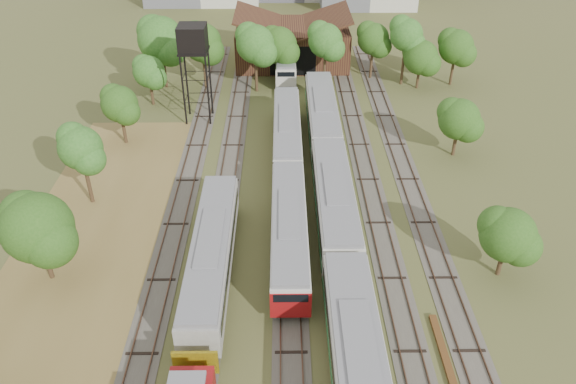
{
  "coord_description": "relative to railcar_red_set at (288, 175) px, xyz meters",
  "views": [
    {
      "loc": [
        -2.49,
        -22.32,
        29.75
      ],
      "look_at": [
        -2.04,
        19.07,
        2.5
      ],
      "focal_mm": 35.0,
      "sensor_mm": 36.0,
      "label": 1
    }
  ],
  "objects": [
    {
      "name": "tree_band_left",
      "position": [
        -18.24,
        -10.31,
        3.26
      ],
      "size": [
        6.39,
        54.71,
        8.4
      ],
      "color": "#382616",
      "rests_on": "ground"
    },
    {
      "name": "water_tower",
      "position": [
        -10.41,
        16.1,
        7.63
      ],
      "size": [
        3.27,
        3.27,
        11.31
      ],
      "color": "black",
      "rests_on": "ground"
    },
    {
      "name": "tracks",
      "position": [
        1.33,
        2.09,
        -1.86
      ],
      "size": [
        24.6,
        80.0,
        0.19
      ],
      "color": "#4C473D",
      "rests_on": "ground"
    },
    {
      "name": "railcar_rear",
      "position": [
        0.0,
        32.06,
        -0.12
      ],
      "size": [
        2.73,
        16.08,
        3.37
      ],
      "color": "black",
      "rests_on": "ground"
    },
    {
      "name": "railcar_green_set",
      "position": [
        4.0,
        -4.93,
        0.21
      ],
      "size": [
        3.23,
        52.08,
        4.0
      ],
      "color": "black",
      "rests_on": "ground"
    },
    {
      "name": "maintenance_shed",
      "position": [
        1.0,
        35.07,
        1.01
      ],
      "size": [
        16.45,
        11.55,
        7.58
      ],
      "color": "#331712",
      "rests_on": "ground"
    },
    {
      "name": "railcar_red_set",
      "position": [
        0.0,
        0.0,
        0.0
      ],
      "size": [
        2.91,
        34.58,
        3.6
      ],
      "color": "black",
      "rests_on": "ground"
    },
    {
      "name": "dry_grass_patch",
      "position": [
        -16.0,
        -14.91,
        -1.88
      ],
      "size": [
        14.0,
        60.0,
        0.04
      ],
      "primitive_type": "cube",
      "color": "brown",
      "rests_on": "ground"
    },
    {
      "name": "tree_band_right",
      "position": [
        17.29,
        7.93,
        2.2
      ],
      "size": [
        5.61,
        41.66,
        6.49
      ],
      "color": "#382616",
      "rests_on": "ground"
    },
    {
      "name": "tree_band_far",
      "position": [
        -0.73,
        26.35,
        4.11
      ],
      "size": [
        43.7,
        9.0,
        9.46
      ],
      "color": "#382616",
      "rests_on": "ground"
    },
    {
      "name": "rail_pile_far",
      "position": [
        10.2,
        -20.6,
        -1.77
      ],
      "size": [
        0.5,
        8.06,
        0.26
      ],
      "primitive_type": "cube",
      "color": "brown",
      "rests_on": "ground"
    },
    {
      "name": "old_grey_coach",
      "position": [
        -6.0,
        -11.81,
        0.12
      ],
      "size": [
        2.99,
        18.0,
        3.7
      ],
      "color": "black",
      "rests_on": "ground"
    }
  ]
}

